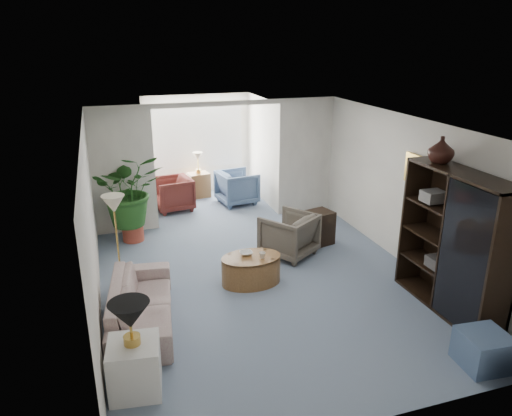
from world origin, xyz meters
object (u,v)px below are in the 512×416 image
object	(u,v)px
coffee_table	(251,270)
sunroom_table	(199,185)
side_table_dark	(318,228)
coffee_cup	(262,255)
table_lamp	(130,315)
sunroom_chair_blue	(237,187)
coffee_bowl	(246,253)
sunroom_chair_maroon	(173,194)
sofa	(141,303)
plant_pot	(133,232)
cabinet_urn	(441,150)
wingback_chair	(289,235)
end_table	(135,367)
framed_picture	(418,170)
ottoman	(483,350)
entertainment_cabinet	(454,243)
floor_lamp	(113,204)

from	to	relation	value
coffee_table	sunroom_table	distance (m)	4.57
side_table_dark	coffee_cup	bearing A→B (deg)	-141.54
table_lamp	sunroom_chair_blue	distance (m)	6.47
coffee_bowl	side_table_dark	bearing A→B (deg)	30.25
coffee_cup	sunroom_chair_maroon	bearing A→B (deg)	101.34
sofa	plant_pot	world-z (taller)	sofa
coffee_cup	sunroom_table	bearing A→B (deg)	90.44
coffee_bowl	sunroom_table	world-z (taller)	sunroom_table
coffee_cup	cabinet_urn	xyz separation A→B (m)	(2.29, -0.97, 1.71)
wingback_chair	sunroom_table	xyz separation A→B (m)	(-0.84, 3.77, -0.09)
end_table	plant_pot	size ratio (longest dim) A/B	1.50
framed_picture	side_table_dark	world-z (taller)	framed_picture
wingback_chair	ottoman	size ratio (longest dim) A/B	1.59
sofa	plant_pot	distance (m)	2.96
wingback_chair	plant_pot	size ratio (longest dim) A/B	2.11
table_lamp	cabinet_urn	bearing A→B (deg)	11.73
ottoman	sunroom_table	distance (m)	7.61
table_lamp	cabinet_urn	xyz separation A→B (m)	(4.39, 0.91, 1.26)
sofa	coffee_bowl	xyz separation A→B (m)	(1.70, 0.73, 0.18)
side_table_dark	entertainment_cabinet	xyz separation A→B (m)	(0.79, -2.66, 0.70)
coffee_table	wingback_chair	world-z (taller)	wingback_chair
sofa	table_lamp	distance (m)	1.51
coffee_table	side_table_dark	bearing A→B (deg)	33.48
cabinet_urn	coffee_table	bearing A→B (deg)	156.33
table_lamp	coffee_bowl	distance (m)	2.86
sunroom_chair_maroon	coffee_cup	bearing A→B (deg)	2.97
floor_lamp	side_table_dark	size ratio (longest dim) A/B	0.57
sofa	sunroom_table	distance (m)	5.52
framed_picture	sunroom_chair_maroon	world-z (taller)	framed_picture
floor_lamp	side_table_dark	distance (m)	3.74
side_table_dark	ottoman	xyz separation A→B (m)	(0.34, -3.90, -0.10)
wingback_chair	entertainment_cabinet	distance (m)	2.86
plant_pot	entertainment_cabinet	bearing A→B (deg)	-43.67
sunroom_chair_maroon	sunroom_chair_blue	bearing A→B (deg)	81.63
coffee_bowl	plant_pot	size ratio (longest dim) A/B	0.50
coffee_bowl	entertainment_cabinet	world-z (taller)	entertainment_cabinet
sofa	sunroom_chair_maroon	size ratio (longest dim) A/B	2.47
coffee_table	sunroom_chair_maroon	world-z (taller)	sunroom_chair_maroon
entertainment_cabinet	sunroom_chair_blue	world-z (taller)	entertainment_cabinet
end_table	floor_lamp	xyz separation A→B (m)	(-0.01, 2.83, 0.95)
end_table	coffee_table	size ratio (longest dim) A/B	0.63
ottoman	plant_pot	bearing A→B (deg)	125.23
end_table	floor_lamp	size ratio (longest dim) A/B	1.67
sofa	wingback_chair	distance (m)	3.06
sofa	sunroom_chair_maroon	xyz separation A→B (m)	(1.12, 4.45, 0.08)
coffee_table	entertainment_cabinet	world-z (taller)	entertainment_cabinet
end_table	coffee_table	world-z (taller)	end_table
coffee_bowl	entertainment_cabinet	bearing A→B (deg)	-33.84
ottoman	sunroom_chair_blue	size ratio (longest dim) A/B	0.63
table_lamp	coffee_bowl	xyz separation A→B (m)	(1.90, 2.08, -0.48)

